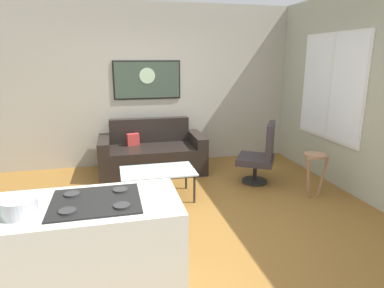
{
  "coord_description": "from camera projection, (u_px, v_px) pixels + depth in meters",
  "views": [
    {
      "loc": [
        -0.65,
        -3.56,
        1.89
      ],
      "look_at": [
        0.43,
        0.9,
        0.7
      ],
      "focal_mm": 31.33,
      "sensor_mm": 36.0,
      "label": 1
    }
  ],
  "objects": [
    {
      "name": "ground",
      "position": [
        175.0,
        223.0,
        3.98
      ],
      "size": [
        6.4,
        6.4,
        0.04
      ],
      "primitive_type": "cube",
      "color": "brown"
    },
    {
      "name": "back_wall",
      "position": [
        148.0,
        86.0,
        5.9
      ],
      "size": [
        6.4,
        0.05,
        2.8
      ],
      "primitive_type": "cube",
      "color": "#AAA596",
      "rests_on": "ground"
    },
    {
      "name": "right_wall",
      "position": [
        361.0,
        95.0,
        4.5
      ],
      "size": [
        0.05,
        6.4,
        2.8
      ],
      "primitive_type": "cube",
      "color": "#A5A992",
      "rests_on": "ground"
    },
    {
      "name": "couch",
      "position": [
        152.0,
        155.0,
        5.66
      ],
      "size": [
        1.74,
        0.88,
        0.87
      ],
      "color": "black",
      "rests_on": "ground"
    },
    {
      "name": "coffee_table",
      "position": [
        158.0,
        172.0,
        4.54
      ],
      "size": [
        1.0,
        0.61,
        0.41
      ],
      "color": "silver",
      "rests_on": "ground"
    },
    {
      "name": "armchair",
      "position": [
        261.0,
        155.0,
        5.09
      ],
      "size": [
        0.74,
        0.75,
        0.95
      ],
      "color": "black",
      "rests_on": "ground"
    },
    {
      "name": "bar_stool",
      "position": [
        314.0,
        164.0,
        4.59
      ],
      "size": [
        0.34,
        0.33,
        0.61
      ],
      "color": "#9E6F50",
      "rests_on": "ground"
    },
    {
      "name": "kitchen_counter",
      "position": [
        53.0,
        267.0,
        2.35
      ],
      "size": [
        1.8,
        0.68,
        0.95
      ],
      "color": "silver",
      "rests_on": "ground"
    },
    {
      "name": "mixing_bowl",
      "position": [
        19.0,
        208.0,
        2.09
      ],
      "size": [
        0.22,
        0.22,
        0.11
      ],
      "color": "#BBBCC3",
      "rests_on": "kitchen_counter"
    },
    {
      "name": "wall_painting",
      "position": [
        147.0,
        80.0,
        5.83
      ],
      "size": [
        1.17,
        0.03,
        0.67
      ],
      "color": "black"
    },
    {
      "name": "window",
      "position": [
        331.0,
        87.0,
        5.04
      ],
      "size": [
        0.03,
        1.49,
        1.6
      ],
      "color": "silver"
    }
  ]
}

